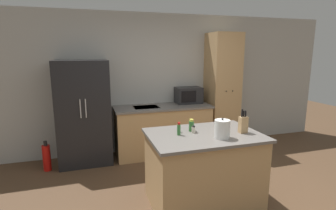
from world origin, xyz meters
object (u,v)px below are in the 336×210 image
at_px(knife_block, 243,124).
at_px(spice_bottle_tall_dark, 179,129).
at_px(refrigerator, 84,113).
at_px(kettle, 222,129).
at_px(pantry_cabinet, 222,91).
at_px(spice_bottle_green_herb, 191,126).
at_px(microwave, 188,95).
at_px(spice_bottle_short_red, 194,130).
at_px(spice_bottle_amber_oil, 179,129).
at_px(fire_extinguisher, 47,157).

height_order(knife_block, spice_bottle_tall_dark, knife_block).
height_order(refrigerator, kettle, refrigerator).
bearing_deg(refrigerator, pantry_cabinet, 0.90).
bearing_deg(spice_bottle_green_herb, refrigerator, 128.96).
distance_m(pantry_cabinet, spice_bottle_tall_dark, 2.33).
relative_size(microwave, kettle, 2.07).
xyz_separation_m(knife_block, spice_bottle_tall_dark, (-0.78, 0.15, -0.04)).
bearing_deg(knife_block, spice_bottle_short_red, 163.47).
bearing_deg(microwave, spice_bottle_short_red, -109.66).
relative_size(spice_bottle_tall_dark, spice_bottle_green_herb, 1.01).
bearing_deg(spice_bottle_short_red, spice_bottle_amber_oil, 154.31).
relative_size(microwave, knife_block, 1.63).
bearing_deg(pantry_cabinet, microwave, 172.67).
distance_m(spice_bottle_green_herb, kettle, 0.42).
xyz_separation_m(refrigerator, pantry_cabinet, (2.62, 0.04, 0.24)).
relative_size(refrigerator, knife_block, 5.87).
xyz_separation_m(spice_bottle_tall_dark, spice_bottle_amber_oil, (0.04, 0.11, -0.03)).
xyz_separation_m(pantry_cabinet, microwave, (-0.68, 0.09, -0.06)).
xyz_separation_m(microwave, spice_bottle_amber_oil, (-0.81, -1.73, -0.11)).
height_order(microwave, spice_bottle_amber_oil, microwave).
distance_m(refrigerator, spice_bottle_amber_oil, 1.97).
distance_m(knife_block, spice_bottle_amber_oil, 0.79).
xyz_separation_m(spice_bottle_tall_dark, fire_extinguisher, (-1.71, 1.54, -0.77)).
relative_size(microwave, fire_extinguisher, 0.98).
xyz_separation_m(spice_bottle_short_red, spice_bottle_amber_oil, (-0.17, 0.08, 0.00)).
height_order(spice_bottle_short_red, spice_bottle_amber_oil, spice_bottle_amber_oil).
relative_size(pantry_cabinet, microwave, 4.61).
xyz_separation_m(knife_block, spice_bottle_amber_oil, (-0.75, 0.25, -0.07)).
bearing_deg(fire_extinguisher, refrigerator, 15.35).
distance_m(pantry_cabinet, microwave, 0.68).
bearing_deg(spice_bottle_short_red, spice_bottle_green_herb, 89.04).
distance_m(microwave, spice_bottle_amber_oil, 1.92).
relative_size(pantry_cabinet, fire_extinguisher, 4.53).
bearing_deg(kettle, microwave, 78.96).
height_order(pantry_cabinet, spice_bottle_short_red, pantry_cabinet).
height_order(knife_block, spice_bottle_amber_oil, knife_block).
distance_m(spice_bottle_green_herb, fire_extinguisher, 2.51).
xyz_separation_m(spice_bottle_amber_oil, kettle, (0.41, -0.35, 0.06)).
distance_m(spice_bottle_tall_dark, spice_bottle_green_herb, 0.23).
bearing_deg(refrigerator, kettle, -51.78).
bearing_deg(microwave, pantry_cabinet, -7.33).
xyz_separation_m(microwave, spice_bottle_short_red, (-0.65, -1.81, -0.11)).
distance_m(refrigerator, knife_block, 2.65).
relative_size(refrigerator, spice_bottle_green_herb, 11.36).
distance_m(knife_block, spice_bottle_green_herb, 0.63).
height_order(spice_bottle_tall_dark, spice_bottle_short_red, spice_bottle_tall_dark).
relative_size(refrigerator, kettle, 7.45).
xyz_separation_m(pantry_cabinet, knife_block, (-0.74, -1.90, -0.10)).
bearing_deg(knife_block, pantry_cabinet, 68.70).
bearing_deg(kettle, knife_block, 16.33).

